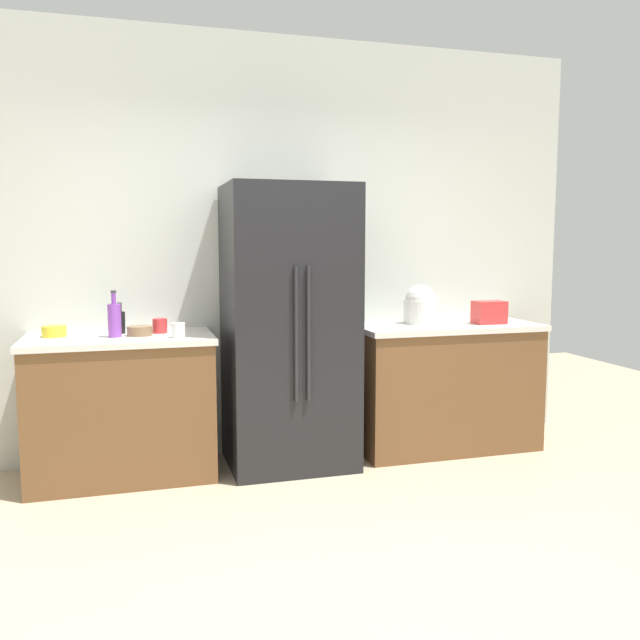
{
  "coord_description": "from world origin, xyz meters",
  "views": [
    {
      "loc": [
        -0.91,
        -2.84,
        1.52
      ],
      "look_at": [
        0.05,
        0.46,
        1.12
      ],
      "focal_mm": 37.09,
      "sensor_mm": 36.0,
      "label": 1
    }
  ],
  "objects_px": {
    "rice_cooker": "(420,306)",
    "cup_b": "(178,330)",
    "bottle_a": "(120,321)",
    "cup_a": "(502,317)",
    "toaster": "(489,312)",
    "bowl_a": "(54,331)",
    "bottle_b": "(114,319)",
    "refrigerator": "(289,327)",
    "bowl_b": "(140,331)",
    "cup_c": "(160,326)"
  },
  "relations": [
    {
      "from": "bottle_a",
      "to": "bowl_a",
      "type": "height_order",
      "value": "bottle_a"
    },
    {
      "from": "refrigerator",
      "to": "rice_cooker",
      "type": "bearing_deg",
      "value": 5.88
    },
    {
      "from": "bottle_a",
      "to": "bottle_b",
      "type": "height_order",
      "value": "bottle_b"
    },
    {
      "from": "bowl_b",
      "to": "toaster",
      "type": "bearing_deg",
      "value": -1.55
    },
    {
      "from": "toaster",
      "to": "bottle_b",
      "type": "height_order",
      "value": "bottle_b"
    },
    {
      "from": "bottle_a",
      "to": "cup_c",
      "type": "xyz_separation_m",
      "value": [
        0.25,
        -0.05,
        -0.03
      ]
    },
    {
      "from": "rice_cooker",
      "to": "cup_c",
      "type": "distance_m",
      "value": 1.87
    },
    {
      "from": "refrigerator",
      "to": "cup_a",
      "type": "xyz_separation_m",
      "value": [
        1.66,
        0.03,
        0.01
      ]
    },
    {
      "from": "bowl_b",
      "to": "cup_b",
      "type": "bearing_deg",
      "value": -36.81
    },
    {
      "from": "rice_cooker",
      "to": "cup_c",
      "type": "relative_size",
      "value": 2.98
    },
    {
      "from": "bottle_a",
      "to": "cup_a",
      "type": "bearing_deg",
      "value": -2.63
    },
    {
      "from": "refrigerator",
      "to": "rice_cooker",
      "type": "height_order",
      "value": "refrigerator"
    },
    {
      "from": "cup_b",
      "to": "bowl_a",
      "type": "xyz_separation_m",
      "value": [
        -0.75,
        0.27,
        -0.01
      ]
    },
    {
      "from": "rice_cooker",
      "to": "bottle_b",
      "type": "height_order",
      "value": "bottle_b"
    },
    {
      "from": "toaster",
      "to": "rice_cooker",
      "type": "height_order",
      "value": "rice_cooker"
    },
    {
      "from": "cup_b",
      "to": "bowl_a",
      "type": "distance_m",
      "value": 0.8
    },
    {
      "from": "bottle_b",
      "to": "bowl_b",
      "type": "xyz_separation_m",
      "value": [
        0.15,
        0.03,
        -0.08
      ]
    },
    {
      "from": "bottle_a",
      "to": "cup_a",
      "type": "distance_m",
      "value": 2.76
    },
    {
      "from": "bowl_a",
      "to": "rice_cooker",
      "type": "bearing_deg",
      "value": -0.28
    },
    {
      "from": "bottle_b",
      "to": "bowl_b",
      "type": "relative_size",
      "value": 1.85
    },
    {
      "from": "cup_c",
      "to": "bowl_b",
      "type": "distance_m",
      "value": 0.16
    },
    {
      "from": "refrigerator",
      "to": "cup_b",
      "type": "xyz_separation_m",
      "value": [
        -0.74,
        -0.15,
        0.02
      ]
    },
    {
      "from": "rice_cooker",
      "to": "cup_b",
      "type": "bearing_deg",
      "value": -171.74
    },
    {
      "from": "cup_c",
      "to": "cup_a",
      "type": "bearing_deg",
      "value": -1.71
    },
    {
      "from": "cup_b",
      "to": "bowl_b",
      "type": "xyz_separation_m",
      "value": [
        -0.23,
        0.17,
        -0.02
      ]
    },
    {
      "from": "cup_b",
      "to": "bottle_a",
      "type": "bearing_deg",
      "value": 138.42
    },
    {
      "from": "rice_cooker",
      "to": "bowl_a",
      "type": "bearing_deg",
      "value": 179.72
    },
    {
      "from": "toaster",
      "to": "bowl_a",
      "type": "xyz_separation_m",
      "value": [
        -3.0,
        0.16,
        -0.05
      ]
    },
    {
      "from": "rice_cooker",
      "to": "bowl_a",
      "type": "distance_m",
      "value": 2.52
    },
    {
      "from": "bowl_b",
      "to": "bottle_a",
      "type": "bearing_deg",
      "value": 130.92
    },
    {
      "from": "bottle_b",
      "to": "bottle_a",
      "type": "bearing_deg",
      "value": 79.62
    },
    {
      "from": "bottle_b",
      "to": "cup_b",
      "type": "height_order",
      "value": "bottle_b"
    },
    {
      "from": "toaster",
      "to": "bowl_a",
      "type": "relative_size",
      "value": 1.47
    },
    {
      "from": "bowl_b",
      "to": "cup_a",
      "type": "bearing_deg",
      "value": 0.27
    },
    {
      "from": "refrigerator",
      "to": "toaster",
      "type": "xyz_separation_m",
      "value": [
        1.5,
        -0.05,
        0.06
      ]
    },
    {
      "from": "cup_b",
      "to": "bowl_a",
      "type": "height_order",
      "value": "cup_b"
    },
    {
      "from": "refrigerator",
      "to": "cup_b",
      "type": "height_order",
      "value": "refrigerator"
    },
    {
      "from": "refrigerator",
      "to": "cup_c",
      "type": "distance_m",
      "value": 0.85
    },
    {
      "from": "cup_c",
      "to": "bowl_a",
      "type": "xyz_separation_m",
      "value": [
        -0.65,
        0.01,
        -0.01
      ]
    },
    {
      "from": "cup_a",
      "to": "cup_b",
      "type": "distance_m",
      "value": 2.41
    },
    {
      "from": "bowl_a",
      "to": "cup_a",
      "type": "bearing_deg",
      "value": -1.5
    },
    {
      "from": "rice_cooker",
      "to": "cup_a",
      "type": "height_order",
      "value": "rice_cooker"
    },
    {
      "from": "bottle_a",
      "to": "cup_b",
      "type": "xyz_separation_m",
      "value": [
        0.35,
        -0.31,
        -0.03
      ]
    },
    {
      "from": "refrigerator",
      "to": "bottle_a",
      "type": "bearing_deg",
      "value": 171.63
    },
    {
      "from": "bottle_b",
      "to": "cup_b",
      "type": "distance_m",
      "value": 0.41
    },
    {
      "from": "refrigerator",
      "to": "toaster",
      "type": "relative_size",
      "value": 8.54
    },
    {
      "from": "refrigerator",
      "to": "bowl_b",
      "type": "height_order",
      "value": "refrigerator"
    },
    {
      "from": "cup_b",
      "to": "toaster",
      "type": "bearing_deg",
      "value": 2.7
    },
    {
      "from": "bottle_b",
      "to": "cup_a",
      "type": "distance_m",
      "value": 2.79
    },
    {
      "from": "refrigerator",
      "to": "cup_b",
      "type": "bearing_deg",
      "value": -168.54
    }
  ]
}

